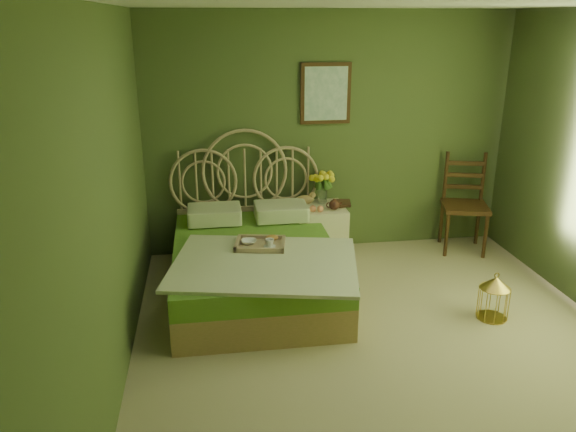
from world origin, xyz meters
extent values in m
plane|color=tan|center=(0.00, 0.00, 0.00)|extent=(4.50, 4.50, 0.00)
plane|color=silver|center=(0.00, 0.00, 2.60)|extent=(4.50, 4.50, 0.00)
plane|color=#44572E|center=(0.00, 2.25, 1.30)|extent=(4.00, 0.00, 4.00)
plane|color=#44572E|center=(-2.00, 0.00, 1.30)|extent=(0.00, 4.50, 4.50)
cube|color=#34200E|center=(-0.06, 2.23, 1.75)|extent=(0.54, 0.03, 0.64)
cube|color=silver|center=(-0.06, 2.21, 1.75)|extent=(0.46, 0.01, 0.56)
cube|color=tan|center=(-0.94, 1.16, 0.15)|extent=(1.49, 1.99, 0.30)
cube|color=#619531|center=(-0.94, 1.16, 0.40)|extent=(1.49, 1.99, 0.20)
cube|color=beige|center=(-0.89, 0.71, 0.51)|extent=(1.78, 1.49, 0.03)
cube|color=beige|center=(-1.28, 1.85, 0.59)|extent=(0.55, 0.40, 0.16)
cube|color=beige|center=(-0.59, 1.85, 0.59)|extent=(0.55, 0.40, 0.16)
cube|color=tan|center=(-0.89, 1.07, 0.52)|extent=(0.51, 0.43, 0.04)
ellipsoid|color=#B77A38|center=(-0.77, 1.16, 0.57)|extent=(0.12, 0.07, 0.05)
cube|color=#F4EEC7|center=(-0.16, 1.94, 0.29)|extent=(0.53, 0.53, 0.59)
cylinder|color=silver|center=(-0.10, 2.07, 0.68)|extent=(0.10, 0.10, 0.18)
ellipsoid|color=tan|center=(-0.30, 2.05, 0.64)|extent=(0.21, 0.11, 0.10)
sphere|color=#DF8057|center=(-0.26, 1.78, 0.62)|extent=(0.07, 0.07, 0.07)
sphere|color=#DF8057|center=(-0.19, 1.76, 0.62)|extent=(0.07, 0.07, 0.07)
cube|color=#34200E|center=(1.49, 1.90, 0.52)|extent=(0.59, 0.59, 0.05)
cylinder|color=#34200E|center=(1.29, 1.69, 0.26)|extent=(0.04, 0.04, 0.52)
cylinder|color=#34200E|center=(1.70, 1.69, 0.26)|extent=(0.04, 0.04, 0.52)
cylinder|color=#34200E|center=(1.29, 2.11, 0.26)|extent=(0.04, 0.04, 0.52)
cylinder|color=#34200E|center=(1.70, 2.11, 0.26)|extent=(0.04, 0.04, 0.52)
cube|color=#34200E|center=(1.49, 2.11, 0.80)|extent=(0.41, 0.15, 0.57)
cylinder|color=#B7923A|center=(1.09, 0.39, 0.01)|extent=(0.26, 0.26, 0.01)
cylinder|color=#B7923A|center=(1.09, 0.39, 0.15)|extent=(0.26, 0.26, 0.29)
cone|color=#B7923A|center=(1.09, 0.39, 0.34)|extent=(0.26, 0.26, 0.10)
imported|color=#381E0F|center=(0.02, 1.96, 0.60)|extent=(0.19, 0.23, 0.02)
imported|color=#472819|center=(0.02, 1.96, 0.62)|extent=(0.19, 0.24, 0.02)
imported|color=white|center=(-0.99, 1.12, 0.55)|extent=(0.16, 0.16, 0.03)
imported|color=white|center=(-0.81, 1.01, 0.57)|extent=(0.10, 0.10, 0.08)
camera|label=1|loc=(-1.34, -3.68, 2.50)|focal=35.00mm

